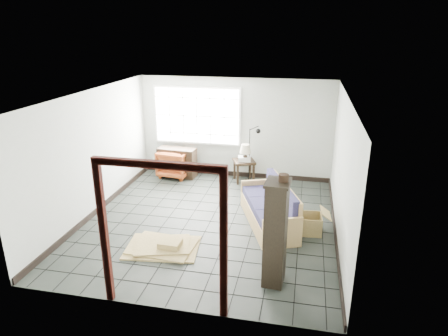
% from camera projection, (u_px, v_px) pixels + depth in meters
% --- Properties ---
extents(ground, '(5.50, 5.50, 0.00)m').
position_uv_depth(ground, '(210.00, 221.00, 8.22)').
color(ground, black).
rests_on(ground, ground).
extents(room_shell, '(5.02, 5.52, 2.61)m').
position_uv_depth(room_shell, '(210.00, 143.00, 7.68)').
color(room_shell, '#A7ADA6').
rests_on(room_shell, ground).
extents(window_panel, '(2.32, 0.08, 1.52)m').
position_uv_depth(window_panel, '(197.00, 116.00, 10.37)').
color(window_panel, silver).
rests_on(window_panel, ground).
extents(doorway_trim, '(1.80, 0.08, 2.20)m').
position_uv_depth(doorway_trim, '(161.00, 220.00, 5.27)').
color(doorway_trim, '#39110C').
rests_on(doorway_trim, ground).
extents(futon_sofa, '(1.39, 2.10, 0.87)m').
position_uv_depth(futon_sofa, '(271.00, 210.00, 8.02)').
color(futon_sofa, '#AA8C4C').
rests_on(futon_sofa, ground).
extents(armchair, '(0.87, 0.83, 0.80)m').
position_uv_depth(armchair, '(175.00, 162.00, 10.60)').
color(armchair, brown).
rests_on(armchair, ground).
extents(side_table, '(0.67, 0.67, 0.57)m').
position_uv_depth(side_table, '(244.00, 164.00, 10.22)').
color(side_table, black).
rests_on(side_table, ground).
extents(table_lamp, '(0.37, 0.37, 0.44)m').
position_uv_depth(table_lamp, '(245.00, 150.00, 10.01)').
color(table_lamp, black).
rests_on(table_lamp, side_table).
extents(projector, '(0.35, 0.29, 0.11)m').
position_uv_depth(projector, '(244.00, 159.00, 10.12)').
color(projector, silver).
rests_on(projector, side_table).
extents(floor_lamp, '(0.41, 0.26, 1.49)m').
position_uv_depth(floor_lamp, '(253.00, 153.00, 10.03)').
color(floor_lamp, black).
rests_on(floor_lamp, ground).
extents(console_shelf, '(1.03, 0.47, 0.78)m').
position_uv_depth(console_shelf, '(177.00, 162.00, 10.59)').
color(console_shelf, black).
rests_on(console_shelf, ground).
extents(tall_shelf, '(0.39, 0.48, 1.69)m').
position_uv_depth(tall_shelf, '(276.00, 233.00, 5.99)').
color(tall_shelf, black).
rests_on(tall_shelf, ground).
extents(pot, '(0.16, 0.16, 0.11)m').
position_uv_depth(pot, '(284.00, 178.00, 5.70)').
color(pot, black).
rests_on(pot, tall_shelf).
extents(open_box, '(0.91, 0.49, 0.50)m').
position_uv_depth(open_box, '(307.00, 223.00, 7.74)').
color(open_box, olive).
rests_on(open_box, ground).
extents(cardboard_pile, '(1.39, 1.06, 0.19)m').
position_uv_depth(cardboard_pile, '(164.00, 246.00, 7.20)').
color(cardboard_pile, olive).
rests_on(cardboard_pile, ground).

